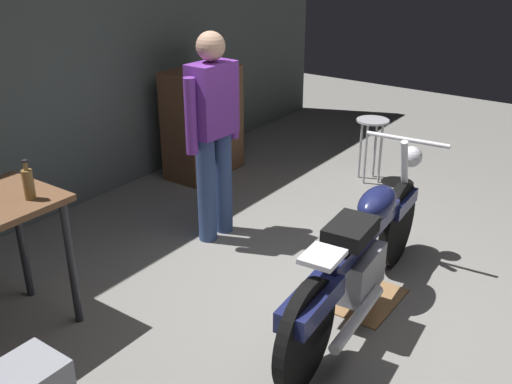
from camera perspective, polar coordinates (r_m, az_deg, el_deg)
ground_plane at (r=4.17m, az=8.08°, el=-10.43°), size 12.00×12.00×0.00m
back_wall at (r=5.38m, az=-19.06°, el=14.22°), size 8.00×0.12×3.10m
motorcycle at (r=3.87m, az=10.15°, el=-5.70°), size 2.19×0.60×1.00m
person_standing at (r=4.64m, az=-4.16°, el=6.10°), size 0.57×0.24×1.67m
shop_stool at (r=6.00m, az=11.10°, el=5.57°), size 0.32×0.32×0.64m
wooden_dresser at (r=6.09m, az=-5.14°, el=6.72°), size 0.80×0.47×1.10m
drip_tray at (r=4.21m, az=10.58°, el=-10.14°), size 0.56×0.40×0.01m
bottle at (r=3.66m, az=-21.09°, el=0.77°), size 0.06×0.06×0.24m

